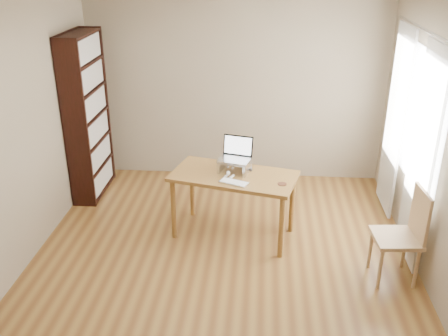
# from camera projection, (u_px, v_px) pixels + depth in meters

# --- Properties ---
(room) EXTENTS (4.04, 4.54, 2.64)m
(room) POSITION_uv_depth(u_px,v_px,m) (224.00, 147.00, 4.67)
(room) COLOR brown
(room) RESTS_ON ground
(bookshelf) EXTENTS (0.30, 0.90, 2.10)m
(bookshelf) POSITION_uv_depth(u_px,v_px,m) (88.00, 116.00, 6.31)
(bookshelf) COLOR black
(bookshelf) RESTS_ON ground
(curtains) EXTENTS (0.03, 1.90, 2.25)m
(curtains) POSITION_uv_depth(u_px,v_px,m) (407.00, 136.00, 5.30)
(curtains) COLOR white
(curtains) RESTS_ON ground
(desk) EXTENTS (1.46, 0.98, 0.75)m
(desk) POSITION_uv_depth(u_px,v_px,m) (234.00, 183.00, 5.46)
(desk) COLOR brown
(desk) RESTS_ON ground
(laptop_stand) EXTENTS (0.32, 0.25, 0.13)m
(laptop_stand) POSITION_uv_depth(u_px,v_px,m) (234.00, 165.00, 5.46)
(laptop_stand) COLOR silver
(laptop_stand) RESTS_ON desk
(laptop) EXTENTS (0.38, 0.36, 0.24)m
(laptop) POSITION_uv_depth(u_px,v_px,m) (235.00, 153.00, 5.47)
(laptop) COLOR silver
(laptop) RESTS_ON laptop_stand
(keyboard) EXTENTS (0.33, 0.24, 0.02)m
(keyboard) POSITION_uv_depth(u_px,v_px,m) (234.00, 182.00, 5.21)
(keyboard) COLOR silver
(keyboard) RESTS_ON desk
(coaster) EXTENTS (0.10, 0.10, 0.01)m
(coaster) POSITION_uv_depth(u_px,v_px,m) (282.00, 184.00, 5.20)
(coaster) COLOR brown
(coaster) RESTS_ON desk
(cat) EXTENTS (0.23, 0.47, 0.14)m
(cat) POSITION_uv_depth(u_px,v_px,m) (236.00, 165.00, 5.49)
(cat) COLOR #49403A
(cat) RESTS_ON desk
(chair) EXTENTS (0.46, 0.46, 0.96)m
(chair) POSITION_uv_depth(u_px,v_px,m) (405.00, 233.00, 4.76)
(chair) COLOR tan
(chair) RESTS_ON ground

